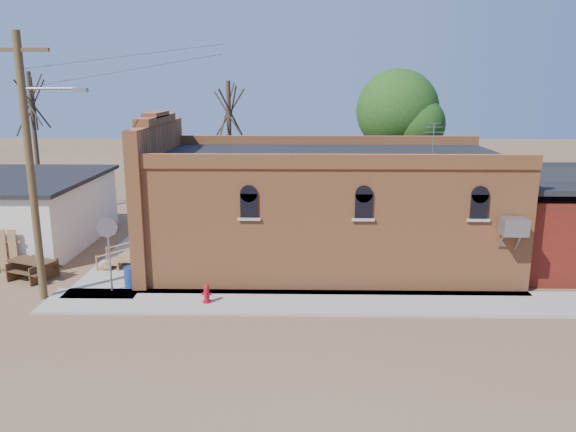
{
  "coord_description": "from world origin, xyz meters",
  "views": [
    {
      "loc": [
        0.75,
        -17.14,
        7.36
      ],
      "look_at": [
        0.33,
        3.8,
        2.4
      ],
      "focal_mm": 35.0,
      "sensor_mm": 36.0,
      "label": 1
    }
  ],
  "objects_px": {
    "brick_bar": "(321,208)",
    "fire_hydrant": "(207,294)",
    "picnic_table": "(33,266)",
    "stop_sign": "(108,235)",
    "utility_pole": "(31,163)",
    "trash_barrel": "(131,277)"
  },
  "relations": [
    {
      "from": "brick_bar",
      "to": "fire_hydrant",
      "type": "relative_size",
      "value": 25.5
    },
    {
      "from": "picnic_table",
      "to": "stop_sign",
      "type": "bearing_deg",
      "value": 0.92
    },
    {
      "from": "picnic_table",
      "to": "fire_hydrant",
      "type": "bearing_deg",
      "value": 3.57
    },
    {
      "from": "fire_hydrant",
      "to": "picnic_table",
      "type": "height_order",
      "value": "picnic_table"
    },
    {
      "from": "brick_bar",
      "to": "utility_pole",
      "type": "bearing_deg",
      "value": -156.31
    },
    {
      "from": "utility_pole",
      "to": "trash_barrel",
      "type": "distance_m",
      "value": 5.21
    },
    {
      "from": "brick_bar",
      "to": "picnic_table",
      "type": "distance_m",
      "value": 11.53
    },
    {
      "from": "brick_bar",
      "to": "utility_pole",
      "type": "distance_m",
      "value": 10.96
    },
    {
      "from": "trash_barrel",
      "to": "brick_bar",
      "type": "bearing_deg",
      "value": 25.07
    },
    {
      "from": "utility_pole",
      "to": "trash_barrel",
      "type": "height_order",
      "value": "utility_pole"
    },
    {
      "from": "brick_bar",
      "to": "fire_hydrant",
      "type": "bearing_deg",
      "value": -130.23
    },
    {
      "from": "brick_bar",
      "to": "trash_barrel",
      "type": "xyz_separation_m",
      "value": [
        -7.03,
        -3.29,
        -1.88
      ]
    },
    {
      "from": "brick_bar",
      "to": "fire_hydrant",
      "type": "xyz_separation_m",
      "value": [
        -4.02,
        -4.75,
        -1.94
      ]
    },
    {
      "from": "stop_sign",
      "to": "trash_barrel",
      "type": "relative_size",
      "value": 3.59
    },
    {
      "from": "fire_hydrant",
      "to": "picnic_table",
      "type": "xyz_separation_m",
      "value": [
        -7.12,
        2.46,
        0.1
      ]
    },
    {
      "from": "brick_bar",
      "to": "utility_pole",
      "type": "xyz_separation_m",
      "value": [
        -9.79,
        -4.29,
        2.43
      ]
    },
    {
      "from": "brick_bar",
      "to": "trash_barrel",
      "type": "bearing_deg",
      "value": -154.93
    },
    {
      "from": "stop_sign",
      "to": "picnic_table",
      "type": "height_order",
      "value": "stop_sign"
    },
    {
      "from": "utility_pole",
      "to": "picnic_table",
      "type": "bearing_deg",
      "value": 124.13
    },
    {
      "from": "fire_hydrant",
      "to": "picnic_table",
      "type": "distance_m",
      "value": 7.53
    },
    {
      "from": "brick_bar",
      "to": "trash_barrel",
      "type": "height_order",
      "value": "brick_bar"
    },
    {
      "from": "stop_sign",
      "to": "trash_barrel",
      "type": "height_order",
      "value": "stop_sign"
    }
  ]
}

